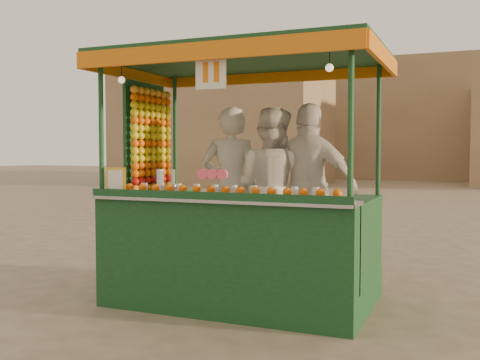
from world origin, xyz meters
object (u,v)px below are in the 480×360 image
at_px(vendor_right, 310,187).
at_px(vendor_middle, 271,188).
at_px(juice_cart, 234,223).
at_px(vendor_left, 231,187).

bearing_deg(vendor_right, vendor_middle, 11.22).
bearing_deg(vendor_middle, vendor_right, -166.78).
relative_size(juice_cart, vendor_right, 1.59).
height_order(juice_cart, vendor_middle, juice_cart).
distance_m(juice_cart, vendor_middle, 0.63).
bearing_deg(juice_cart, vendor_left, 117.60).
bearing_deg(juice_cart, vendor_middle, 57.70).
distance_m(vendor_left, vendor_middle, 0.50).
xyz_separation_m(juice_cart, vendor_right, (0.72, 0.46, 0.38)).
xyz_separation_m(juice_cart, vendor_middle, (0.28, 0.44, 0.36)).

